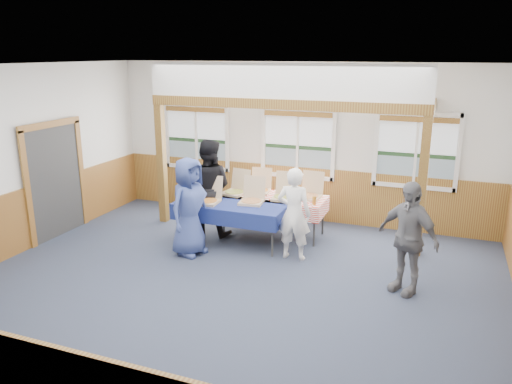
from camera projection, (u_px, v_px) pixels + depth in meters
floor at (230, 287)px, 7.43m from camera, size 8.00×8.00×0.00m
ceiling at (227, 66)px, 6.57m from camera, size 8.00×8.00×0.00m
wall_back at (298, 143)px, 10.15m from camera, size 8.00×0.00×8.00m
wall_front at (45, 291)px, 3.85m from camera, size 8.00×0.00×8.00m
wall_left at (11, 162)px, 8.37m from camera, size 0.00×8.00×8.00m
wainscot_back at (297, 193)px, 10.41m from camera, size 7.98×0.05×1.10m
wainscot_left at (20, 221)px, 8.65m from camera, size 0.05×6.98×1.10m
cased_opening at (55, 181)px, 9.32m from camera, size 0.06×1.30×2.10m
window_left at (197, 133)px, 10.88m from camera, size 1.56×0.10×1.46m
window_mid at (298, 139)px, 10.09m from camera, size 1.56×0.10×1.46m
window_right at (416, 147)px, 9.30m from camera, size 1.56×0.10×1.46m
post_left at (162, 164)px, 10.04m from camera, size 0.15×0.15×2.40m
post_right at (422, 187)px, 8.32m from camera, size 0.15×0.15×2.40m
cross_beam at (281, 104)px, 8.83m from camera, size 5.15×0.18×0.18m
table_left at (231, 206)px, 8.98m from camera, size 2.17×1.40×0.76m
table_right at (273, 199)px, 9.41m from camera, size 2.10×1.30×0.76m
pizza_box_a at (208, 199)px, 8.99m from camera, size 0.44×0.52×0.45m
pizza_box_b at (252, 199)px, 8.98m from camera, size 0.47×0.54×0.45m
pizza_box_c at (235, 190)px, 9.55m from camera, size 0.49×0.56×0.44m
pizza_box_d at (259, 189)px, 9.67m from camera, size 0.46×0.54×0.44m
pizza_box_e at (285, 195)px, 9.23m from camera, size 0.48×0.57×0.47m
pizza_box_f at (309, 194)px, 9.28m from camera, size 0.45×0.54×0.46m
veggie_tray at (194, 197)px, 9.22m from camera, size 0.37×0.37×0.09m
drink_glass at (314, 201)px, 8.86m from camera, size 0.07×0.07×0.15m
woman_white at (294, 214)px, 8.28m from camera, size 0.58×0.38×1.58m
woman_black at (208, 188)px, 9.37m from camera, size 0.95×0.76×1.84m
man_blue at (189, 207)px, 8.45m from camera, size 0.73×0.94×1.70m
person_grey at (408, 238)px, 7.10m from camera, size 1.05×0.85×1.66m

